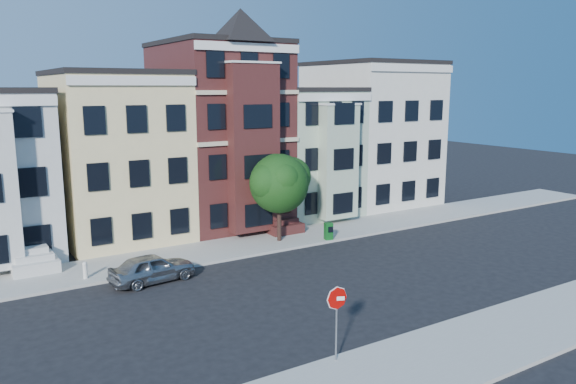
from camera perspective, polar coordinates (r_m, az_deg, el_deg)
ground at (r=27.80m, az=6.21°, el=-9.02°), size 120.00×120.00×0.00m
far_sidewalk at (r=34.10m, az=-2.17°, el=-5.11°), size 60.00×4.00×0.15m
near_sidewalk at (r=22.54m, az=19.31°, el=-14.20°), size 60.00×4.00×0.15m
house_yellow at (r=36.44m, az=-17.06°, el=3.36°), size 7.00×9.00×10.00m
house_brown at (r=38.74m, az=-7.07°, el=5.63°), size 7.00×9.00×12.00m
house_green at (r=42.04m, az=1.04°, el=4.04°), size 6.00×9.00×9.00m
house_cream at (r=46.13m, az=8.38°, el=5.76°), size 8.00×9.00×11.00m
street_tree at (r=33.42m, az=-0.90°, el=0.46°), size 6.38×6.38×6.53m
parked_car at (r=28.10m, az=-13.61°, el=-7.52°), size 4.30×2.12×1.41m
newspaper_box at (r=34.35m, az=4.13°, el=-4.00°), size 0.54×0.51×1.02m
fire_hydrant at (r=29.20m, az=-19.90°, el=-7.63°), size 0.30×0.30×0.67m
stop_sign at (r=19.40m, az=4.94°, el=-12.73°), size 0.79×0.44×2.97m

